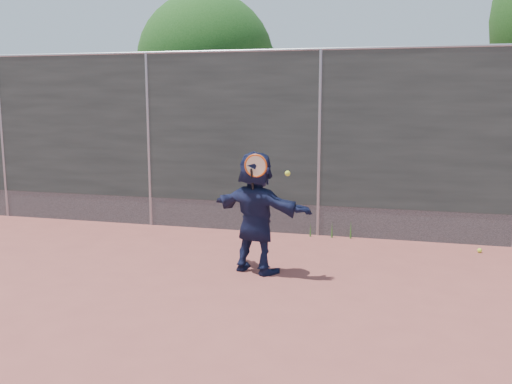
# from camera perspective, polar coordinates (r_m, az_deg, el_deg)

# --- Properties ---
(ground) EXTENTS (80.00, 80.00, 0.00)m
(ground) POSITION_cam_1_polar(r_m,az_deg,el_deg) (6.24, 1.17, -11.75)
(ground) COLOR #9E4C42
(ground) RESTS_ON ground
(player) EXTENTS (1.54, 0.95, 1.59)m
(player) POSITION_cam_1_polar(r_m,az_deg,el_deg) (7.35, 0.00, -2.03)
(player) COLOR #161C3E
(player) RESTS_ON ground
(ball_ground) EXTENTS (0.07, 0.07, 0.07)m
(ball_ground) POSITION_cam_1_polar(r_m,az_deg,el_deg) (9.03, 21.46, -5.46)
(ball_ground) COLOR #CFEE35
(ball_ground) RESTS_ON ground
(fence) EXTENTS (20.00, 0.06, 3.03)m
(fence) POSITION_cam_1_polar(r_m,az_deg,el_deg) (9.28, 6.36, 5.25)
(fence) COLOR #38423D
(fence) RESTS_ON ground
(swing_action) EXTENTS (0.58, 0.13, 0.51)m
(swing_action) POSITION_cam_1_polar(r_m,az_deg,el_deg) (7.04, 0.27, 2.43)
(swing_action) COLOR #CB4B13
(swing_action) RESTS_ON ground
(tree_left) EXTENTS (3.15, 3.00, 4.53)m
(tree_left) POSITION_cam_1_polar(r_m,az_deg,el_deg) (12.93, -4.29, 12.49)
(tree_left) COLOR #382314
(tree_left) RESTS_ON ground
(weed_clump) EXTENTS (0.68, 0.07, 0.30)m
(weed_clump) POSITION_cam_1_polar(r_m,az_deg,el_deg) (9.35, 7.88, -3.75)
(weed_clump) COLOR #387226
(weed_clump) RESTS_ON ground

